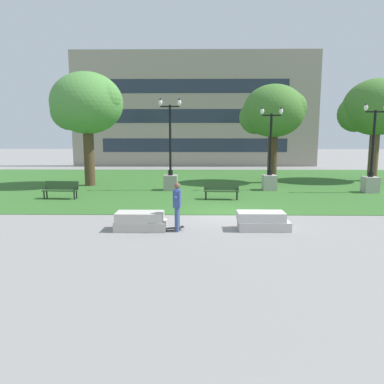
% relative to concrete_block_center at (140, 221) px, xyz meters
% --- Properties ---
extents(ground_plane, '(140.00, 140.00, 0.00)m').
position_rel_concrete_block_center_xyz_m(ground_plane, '(3.32, 2.43, -0.31)').
color(ground_plane, gray).
extents(grass_lawn, '(40.00, 20.00, 0.02)m').
position_rel_concrete_block_center_xyz_m(grass_lawn, '(3.32, 12.43, -0.30)').
color(grass_lawn, '#336628').
rests_on(grass_lawn, ground).
extents(concrete_block_center, '(1.80, 0.90, 0.64)m').
position_rel_concrete_block_center_xyz_m(concrete_block_center, '(0.00, 0.00, 0.00)').
color(concrete_block_center, '#B2ADA3').
rests_on(concrete_block_center, ground).
extents(concrete_block_left, '(1.84, 0.90, 0.64)m').
position_rel_concrete_block_center_xyz_m(concrete_block_left, '(4.32, 0.10, 0.00)').
color(concrete_block_left, '#BCB7B2').
rests_on(concrete_block_left, ground).
extents(person_skateboarder, '(0.28, 0.57, 1.71)m').
position_rel_concrete_block_center_xyz_m(person_skateboarder, '(1.32, -0.16, 0.67)').
color(person_skateboarder, '#384C7A').
rests_on(person_skateboarder, ground).
extents(skateboard, '(1.03, 0.50, 0.14)m').
position_rel_concrete_block_center_xyz_m(skateboard, '(1.04, -0.13, -0.22)').
color(skateboard, black).
rests_on(skateboard, ground).
extents(park_bench_near_left, '(1.83, 0.64, 0.90)m').
position_rel_concrete_block_center_xyz_m(park_bench_near_left, '(3.26, 6.26, 0.23)').
color(park_bench_near_left, '#284723').
rests_on(park_bench_near_left, grass_lawn).
extents(park_bench_near_right, '(1.83, 0.63, 0.90)m').
position_rel_concrete_block_center_xyz_m(park_bench_near_right, '(-5.11, 6.33, 0.23)').
color(park_bench_near_right, '#284723').
rests_on(park_bench_near_right, grass_lawn).
extents(lamp_post_center, '(1.32, 0.80, 4.92)m').
position_rel_concrete_block_center_xyz_m(lamp_post_center, '(6.36, 9.51, 0.72)').
color(lamp_post_center, '#ADA89E').
rests_on(lamp_post_center, grass_lawn).
extents(lamp_post_right, '(1.32, 0.80, 5.07)m').
position_rel_concrete_block_center_xyz_m(lamp_post_right, '(12.01, 8.68, 0.74)').
color(lamp_post_right, '#ADA89E').
rests_on(lamp_post_right, grass_lawn).
extents(lamp_post_left, '(1.32, 0.80, 5.43)m').
position_rel_concrete_block_center_xyz_m(lamp_post_left, '(0.41, 9.41, 0.80)').
color(lamp_post_left, gray).
rests_on(lamp_post_left, grass_lawn).
extents(tree_near_left, '(4.37, 4.16, 6.66)m').
position_rel_concrete_block_center_xyz_m(tree_near_left, '(7.13, 13.02, 4.51)').
color(tree_near_left, '#42301E').
rests_on(tree_near_left, grass_lawn).
extents(tree_far_right, '(4.80, 4.57, 7.23)m').
position_rel_concrete_block_center_xyz_m(tree_far_right, '(-5.09, 11.41, 4.91)').
color(tree_far_right, '#4C3823').
rests_on(tree_far_right, grass_lawn).
extents(tree_near_right, '(4.86, 4.63, 7.18)m').
position_rel_concrete_block_center_xyz_m(tree_near_right, '(14.56, 14.14, 4.84)').
color(tree_near_right, brown).
rests_on(tree_near_right, grass_lawn).
extents(building_facade_distant, '(25.65, 1.03, 11.81)m').
position_rel_concrete_block_center_xyz_m(building_facade_distant, '(1.74, 26.93, 5.59)').
color(building_facade_distant, gray).
rests_on(building_facade_distant, ground).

